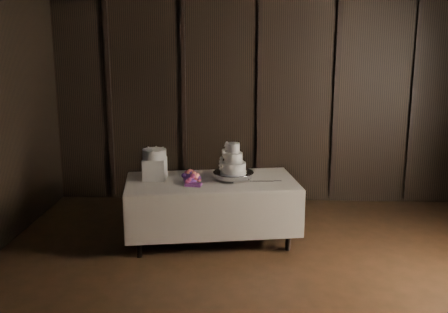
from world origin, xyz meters
TOP-DOWN VIEW (x-y plane):
  - room at (0.00, 0.00)m, footprint 6.08×7.08m
  - display_table at (-0.58, 1.80)m, footprint 2.14×1.36m
  - cake_stand at (-0.32, 1.86)m, footprint 0.58×0.58m
  - wedding_cake at (-0.35, 1.85)m, footprint 0.32×0.29m
  - bouquet at (-0.82, 1.67)m, footprint 0.35×0.43m
  - box_pedestal at (-1.25, 1.83)m, footprint 0.26×0.26m
  - small_cake at (-1.25, 1.83)m, footprint 0.35×0.35m
  - cake_knife at (0.01, 1.77)m, footprint 0.37×0.05m

SIDE VIEW (x-z plane):
  - display_table at x=-0.58m, z-range 0.04..0.80m
  - cake_knife at x=0.01m, z-range 0.76..0.77m
  - cake_stand at x=-0.32m, z-range 0.76..0.85m
  - bouquet at x=-0.82m, z-range 0.73..0.92m
  - box_pedestal at x=-1.25m, z-range 0.76..1.01m
  - wedding_cake at x=-0.35m, z-range 0.81..1.16m
  - small_cake at x=-1.25m, z-range 1.01..1.12m
  - room at x=0.00m, z-range -0.04..3.04m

